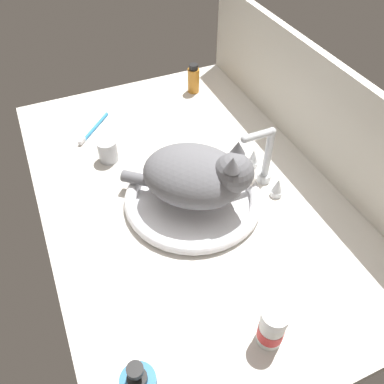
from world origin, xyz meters
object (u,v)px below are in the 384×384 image
(faucet, at_px, (264,162))
(metal_jar, at_px, (108,151))
(sink_basin, at_px, (192,199))
(amber_bottle, at_px, (193,79))
(toothbrush, at_px, (93,129))
(pill_bottle, at_px, (272,328))
(cat, at_px, (199,176))

(faucet, xyz_separation_m, metal_jar, (-0.26, -0.37, -0.04))
(sink_basin, relative_size, amber_bottle, 3.48)
(sink_basin, height_order, toothbrush, sink_basin)
(amber_bottle, xyz_separation_m, toothbrush, (0.09, -0.39, -0.04))
(pill_bottle, xyz_separation_m, metal_jar, (-0.66, -0.15, -0.01))
(sink_basin, distance_m, cat, 0.09)
(cat, relative_size, metal_jar, 4.85)
(cat, xyz_separation_m, pill_bottle, (0.39, -0.02, -0.05))
(faucet, distance_m, toothbrush, 0.57)
(amber_bottle, height_order, metal_jar, amber_bottle)
(sink_basin, relative_size, metal_jar, 5.44)
(cat, height_order, toothbrush, cat)
(pill_bottle, xyz_separation_m, amber_bottle, (-0.91, 0.23, 0.00))
(toothbrush, bearing_deg, faucet, 42.08)
(sink_basin, bearing_deg, faucet, 90.00)
(sink_basin, relative_size, pill_bottle, 3.51)
(metal_jar, bearing_deg, toothbrush, -176.75)
(amber_bottle, relative_size, metal_jar, 1.56)
(sink_basin, xyz_separation_m, metal_jar, (-0.26, -0.16, 0.02))
(faucet, bearing_deg, cat, -86.64)
(cat, relative_size, pill_bottle, 3.13)
(cat, bearing_deg, toothbrush, -157.41)
(toothbrush, bearing_deg, pill_bottle, 10.75)
(cat, xyz_separation_m, toothbrush, (-0.43, -0.18, -0.10))
(sink_basin, distance_m, toothbrush, 0.45)
(cat, distance_m, toothbrush, 0.47)
(faucet, relative_size, amber_bottle, 1.72)
(pill_bottle, relative_size, amber_bottle, 0.99)
(pill_bottle, bearing_deg, toothbrush, -169.25)
(pill_bottle, xyz_separation_m, toothbrush, (-0.82, -0.16, -0.04))
(toothbrush, bearing_deg, amber_bottle, 102.62)
(pill_bottle, distance_m, toothbrush, 0.84)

